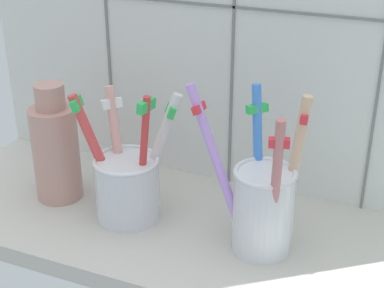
# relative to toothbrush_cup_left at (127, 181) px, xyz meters

# --- Properties ---
(counter_slab) EXTENTS (0.64, 0.22, 0.02)m
(counter_slab) POSITION_rel_toothbrush_cup_left_xyz_m (0.08, 0.01, -0.05)
(counter_slab) COLOR #BCB7AD
(counter_slab) RESTS_ON ground
(tile_wall_back) EXTENTS (0.64, 0.02, 0.45)m
(tile_wall_back) POSITION_rel_toothbrush_cup_left_xyz_m (0.08, 0.13, 0.16)
(tile_wall_back) COLOR silver
(tile_wall_back) RESTS_ON ground
(toothbrush_cup_left) EXTENTS (0.11, 0.08, 0.15)m
(toothbrush_cup_left) POSITION_rel_toothbrush_cup_left_xyz_m (0.00, 0.00, 0.00)
(toothbrush_cup_left) COLOR silver
(toothbrush_cup_left) RESTS_ON counter_slab
(toothbrush_cup_right) EXTENTS (0.12, 0.08, 0.17)m
(toothbrush_cup_right) POSITION_rel_toothbrush_cup_left_xyz_m (0.15, -0.00, 0.01)
(toothbrush_cup_right) COLOR silver
(toothbrush_cup_right) RESTS_ON counter_slab
(ceramic_vase) EXTENTS (0.05, 0.05, 0.14)m
(ceramic_vase) POSITION_rel_toothbrush_cup_left_xyz_m (-0.10, 0.01, 0.02)
(ceramic_vase) COLOR tan
(ceramic_vase) RESTS_ON counter_slab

